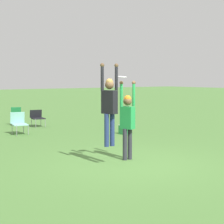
# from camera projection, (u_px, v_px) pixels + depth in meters

# --- Properties ---
(ground_plane) EXTENTS (120.00, 120.00, 0.00)m
(ground_plane) POSITION_uv_depth(u_px,v_px,m) (130.00, 164.00, 9.59)
(ground_plane) COLOR #4C7A38
(person_jumping) EXTENTS (0.54, 0.42, 2.09)m
(person_jumping) POSITION_uv_depth(u_px,v_px,m) (109.00, 103.00, 9.39)
(person_jumping) COLOR navy
(person_jumping) RESTS_ON ground_plane
(person_defending) EXTENTS (0.53, 0.41, 2.13)m
(person_defending) POSITION_uv_depth(u_px,v_px,m) (127.00, 118.00, 10.02)
(person_defending) COLOR #2D2D38
(person_defending) RESTS_ON ground_plane
(frisbee) EXTENTS (0.24, 0.24, 0.03)m
(frisbee) POSITION_uv_depth(u_px,v_px,m) (122.00, 77.00, 9.60)
(frisbee) COLOR white
(camping_chair_0) EXTENTS (0.64, 0.68, 0.86)m
(camping_chair_0) POSITION_uv_depth(u_px,v_px,m) (19.00, 122.00, 14.61)
(camping_chair_0) COLOR gray
(camping_chair_0) RESTS_ON ground_plane
(camping_chair_2) EXTENTS (0.58, 0.63, 0.84)m
(camping_chair_2) POSITION_uv_depth(u_px,v_px,m) (17.00, 115.00, 17.30)
(camping_chair_2) COLOR gray
(camping_chair_2) RESTS_ON ground_plane
(camping_chair_3) EXTENTS (0.63, 0.66, 0.75)m
(camping_chair_3) POSITION_uv_depth(u_px,v_px,m) (37.00, 117.00, 16.88)
(camping_chair_3) COLOR gray
(camping_chair_3) RESTS_ON ground_plane
(cooler_box) EXTENTS (0.38, 0.36, 0.36)m
(cooler_box) POSITION_uv_depth(u_px,v_px,m) (125.00, 129.00, 14.67)
(cooler_box) COLOR #2D8C4C
(cooler_box) RESTS_ON ground_plane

